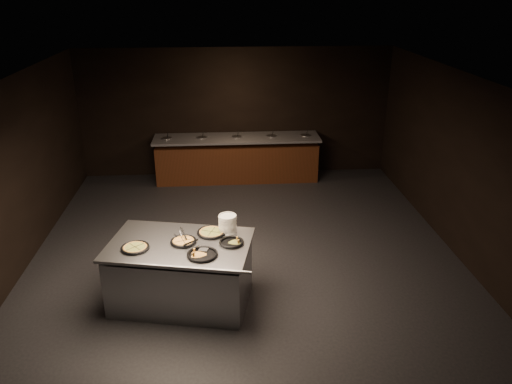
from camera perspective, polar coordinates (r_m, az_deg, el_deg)
The scene contains 11 objects.
room at distance 7.66m, azimuth -1.28°, elevation 1.87°, with size 7.02×8.02×2.92m.
salad_bar at distance 11.35m, azimuth -2.17°, elevation 3.54°, with size 3.70×0.83×1.18m.
serving_counter at distance 7.13m, azimuth -8.54°, elevation -9.20°, with size 2.13×1.61×0.92m.
plate_stack at distance 7.07m, azimuth -3.26°, elevation -3.63°, with size 0.25×0.25×0.25m, color white.
pan_veggie_whole at distance 6.86m, azimuth -13.65°, elevation -6.19°, with size 0.38×0.38×0.04m.
pan_cheese_whole at distance 6.89m, azimuth -8.30°, elevation -5.59°, with size 0.36×0.36×0.04m.
pan_cheese_slices_a at distance 7.09m, azimuth -5.11°, elevation -4.59°, with size 0.41×0.41×0.04m.
pan_cheese_slices_b at distance 6.56m, azimuth -6.15°, elevation -7.08°, with size 0.41×0.41×0.04m.
pan_veggie_slices at distance 6.81m, azimuth -2.81°, elevation -5.75°, with size 0.34×0.34×0.04m.
server_left at distance 6.99m, azimuth -8.46°, elevation -4.70°, with size 0.20×0.28×0.15m.
server_right at distance 6.67m, azimuth -7.06°, elevation -5.97°, with size 0.34×0.16×0.17m.
Camera 1 is at (-0.35, -7.14, 4.21)m, focal length 35.00 mm.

